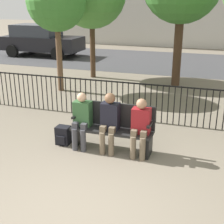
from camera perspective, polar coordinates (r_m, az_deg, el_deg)
ground_plane at (r=4.50m, az=-9.38°, el=-19.01°), size 80.00×80.00×0.00m
park_bench at (r=6.09m, az=0.23°, el=-2.51°), size 1.60×0.45×0.92m
seated_person_0 at (r=6.13m, az=-5.55°, el=-1.06°), size 0.34×0.39×1.13m
seated_person_1 at (r=5.93m, az=-0.46°, el=-1.41°), size 0.34×0.39×1.18m
seated_person_2 at (r=5.78m, az=5.22°, el=-2.36°), size 0.34×0.39×1.13m
backpack at (r=6.48m, az=-8.92°, el=-4.26°), size 0.28×0.26×0.38m
fence_railing at (r=7.59m, az=4.02°, el=2.55°), size 9.01×0.03×0.95m
tree_2 at (r=10.08m, az=-10.17°, el=19.19°), size 1.80×1.80×3.67m
street_surface at (r=15.42m, az=11.57°, el=8.91°), size 24.00×6.00×0.01m
parked_car_0 at (r=17.25m, az=-12.90°, el=12.76°), size 4.20×1.94×1.62m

